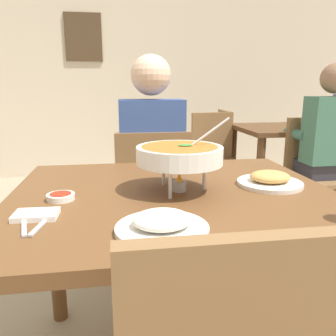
{
  "coord_description": "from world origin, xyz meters",
  "views": [
    {
      "loc": [
        -0.19,
        -1.11,
        1.13
      ],
      "look_at": [
        0.0,
        0.15,
        0.83
      ],
      "focal_mm": 35.92,
      "sensor_mm": 36.0,
      "label": 1
    }
  ],
  "objects": [
    {
      "name": "cafe_rear_partition",
      "position": [
        0.0,
        3.38,
        1.5
      ],
      "size": [
        10.0,
        0.1,
        3.0
      ],
      "primitive_type": "cube",
      "color": "beige",
      "rests_on": "ground_plane"
    },
    {
      "name": "chair_bg_left",
      "position": [
        1.38,
        1.31,
        0.51
      ],
      "size": [
        0.47,
        0.47,
        0.9
      ],
      "color": "brown",
      "rests_on": "ground_plane"
    },
    {
      "name": "dining_table_main",
      "position": [
        0.0,
        0.0,
        0.66
      ],
      "size": [
        1.13,
        0.98,
        0.78
      ],
      "color": "brown",
      "rests_on": "ground_plane"
    },
    {
      "name": "dining_table_far",
      "position": [
        1.43,
        1.82,
        0.64
      ],
      "size": [
        1.0,
        0.8,
        0.78
      ],
      "color": "#51331C",
      "rests_on": "ground_plane"
    },
    {
      "name": "napkin_folded",
      "position": [
        -0.43,
        -0.18,
        0.79
      ],
      "size": [
        0.12,
        0.08,
        0.02
      ],
      "primitive_type": "cube",
      "rotation": [
        0.0,
        0.0,
        -0.04
      ],
      "color": "white",
      "rests_on": "dining_table_main"
    },
    {
      "name": "chair_bg_corner",
      "position": [
        0.83,
        2.32,
        0.51
      ],
      "size": [
        0.46,
        0.46,
        0.9
      ],
      "color": "brown",
      "rests_on": "ground_plane"
    },
    {
      "name": "curry_bowl",
      "position": [
        0.02,
        0.01,
        0.91
      ],
      "size": [
        0.33,
        0.3,
        0.26
      ],
      "color": "silver",
      "rests_on": "dining_table_main"
    },
    {
      "name": "rice_plate",
      "position": [
        -0.09,
        -0.33,
        0.8
      ],
      "size": [
        0.24,
        0.24,
        0.06
      ],
      "color": "white",
      "rests_on": "dining_table_main"
    },
    {
      "name": "patron_bg_left",
      "position": [
        1.39,
        1.22,
        0.75
      ],
      "size": [
        0.4,
        0.45,
        1.31
      ],
      "color": "#2D2D38",
      "rests_on": "ground_plane"
    },
    {
      "name": "chair_bg_right",
      "position": [
        0.74,
        1.94,
        0.51
      ],
      "size": [
        0.48,
        0.48,
        0.9
      ],
      "color": "brown",
      "rests_on": "ground_plane"
    },
    {
      "name": "diner_main",
      "position": [
        0.0,
        0.81,
        0.75
      ],
      "size": [
        0.4,
        0.45,
        1.31
      ],
      "color": "#2D2D38",
      "rests_on": "ground_plane"
    },
    {
      "name": "sauce_dish",
      "position": [
        -0.38,
        -0.03,
        0.79
      ],
      "size": [
        0.09,
        0.09,
        0.02
      ],
      "color": "white",
      "rests_on": "dining_table_main"
    },
    {
      "name": "fork_utensil",
      "position": [
        -0.45,
        -0.23,
        0.78
      ],
      "size": [
        0.05,
        0.17,
        0.01
      ],
      "primitive_type": "cube",
      "rotation": [
        0.0,
        0.0,
        0.25
      ],
      "color": "silver",
      "rests_on": "dining_table_main"
    },
    {
      "name": "chair_diner_main",
      "position": [
        -0.0,
        0.77,
        0.51
      ],
      "size": [
        0.44,
        0.44,
        0.9
      ],
      "color": "brown",
      "rests_on": "ground_plane"
    },
    {
      "name": "picture_frame_hung",
      "position": [
        -0.56,
        3.32,
        1.73
      ],
      "size": [
        0.44,
        0.03,
        0.56
      ],
      "primitive_type": "cube",
      "color": "#4C3823"
    },
    {
      "name": "spoon_utensil",
      "position": [
        -0.4,
        -0.23,
        0.78
      ],
      "size": [
        0.04,
        0.17,
        0.01
      ],
      "primitive_type": "cube",
      "rotation": [
        0.0,
        0.0,
        -0.19
      ],
      "color": "silver",
      "rests_on": "dining_table_main"
    },
    {
      "name": "appetizer_plate",
      "position": [
        0.37,
        0.03,
        0.8
      ],
      "size": [
        0.24,
        0.24,
        0.06
      ],
      "color": "white",
      "rests_on": "dining_table_main"
    }
  ]
}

